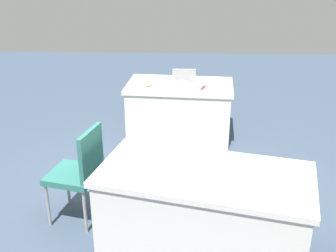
# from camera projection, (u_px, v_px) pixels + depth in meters

# --- Properties ---
(ground_plane) EXTENTS (14.40, 14.40, 0.00)m
(ground_plane) POSITION_uv_depth(u_px,v_px,m) (162.00, 218.00, 4.03)
(ground_plane) COLOR #3D4C60
(table_foreground) EXTENTS (1.48, 0.94, 0.76)m
(table_foreground) POSITION_uv_depth(u_px,v_px,m) (179.00, 110.00, 5.70)
(table_foreground) COLOR silver
(table_foreground) RESTS_ON ground
(table_back_left) EXTENTS (1.89, 1.25, 0.76)m
(table_back_left) POSITION_uv_depth(u_px,v_px,m) (203.00, 211.00, 3.47)
(table_back_left) COLOR silver
(table_back_left) RESTS_ON ground
(chair_tucked_left) EXTENTS (0.53, 0.53, 0.95)m
(chair_tucked_left) POSITION_uv_depth(u_px,v_px,m) (80.00, 169.00, 3.81)
(chair_tucked_left) COLOR #9E9993
(chair_tucked_left) RESTS_ON ground
(laptop_silver) EXTENTS (0.32, 0.30, 0.21)m
(laptop_silver) POSITION_uv_depth(u_px,v_px,m) (184.00, 82.00, 5.49)
(laptop_silver) COLOR silver
(laptop_silver) RESTS_ON table_foreground
(yarn_ball) EXTENTS (0.11, 0.11, 0.11)m
(yarn_ball) POSITION_uv_depth(u_px,v_px,m) (148.00, 82.00, 5.44)
(yarn_ball) COLOR beige
(yarn_ball) RESTS_ON table_foreground
(scissors_red) EXTENTS (0.09, 0.18, 0.01)m
(scissors_red) POSITION_uv_depth(u_px,v_px,m) (203.00, 88.00, 5.39)
(scissors_red) COLOR red
(scissors_red) RESTS_ON table_foreground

